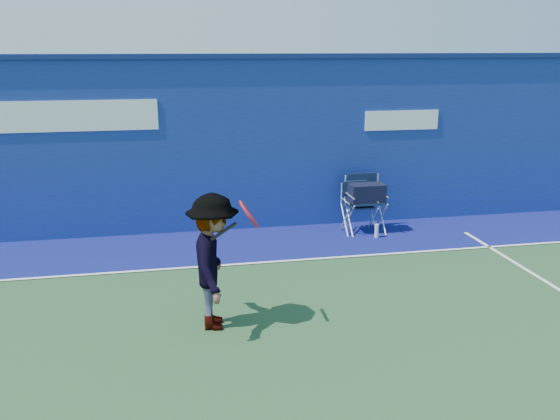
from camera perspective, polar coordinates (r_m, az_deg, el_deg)
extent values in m
plane|color=#274928|center=(6.14, -3.45, -15.98)|extent=(80.00, 80.00, 0.00)
cube|color=navy|center=(10.55, -7.41, 6.09)|extent=(24.00, 0.40, 3.00)
cube|color=navy|center=(10.42, -7.71, 14.47)|extent=(24.00, 0.50, 0.08)
cube|color=white|center=(10.51, -24.15, 8.14)|extent=(4.50, 0.02, 0.50)
cube|color=white|center=(11.11, 11.65, 8.46)|extent=(1.40, 0.02, 0.35)
cube|color=navy|center=(9.85, -6.67, -3.55)|extent=(24.00, 1.80, 0.01)
cube|color=white|center=(9.01, -6.21, -5.35)|extent=(24.00, 0.06, 0.01)
cube|color=#101D3B|center=(10.52, 7.64, 0.35)|extent=(0.46, 0.39, 0.03)
cube|color=silver|center=(10.68, 7.29, 1.66)|extent=(0.53, 0.02, 0.38)
cube|color=#101D3B|center=(10.67, 7.30, 2.06)|extent=(0.46, 0.02, 0.27)
cube|color=#101D3B|center=(10.66, 7.31, 2.26)|extent=(0.38, 0.06, 0.21)
cube|color=#101D3B|center=(10.55, 8.26, 0.78)|extent=(0.53, 0.45, 0.03)
cube|color=silver|center=(10.74, 7.85, 2.27)|extent=(0.61, 0.03, 0.44)
cube|color=#101D3B|center=(10.72, 7.86, 2.72)|extent=(0.53, 0.03, 0.31)
cube|color=black|center=(10.48, 8.36, 1.60)|extent=(0.61, 0.35, 0.33)
cylinder|color=silver|center=(10.36, 9.28, -2.01)|extent=(0.07, 0.07, 0.24)
imported|color=#EA4738|center=(6.89, -6.41, -4.99)|extent=(0.70, 1.09, 1.61)
torus|color=red|center=(6.63, -3.02, -0.39)|extent=(0.23, 0.38, 0.33)
cylinder|color=gray|center=(6.63, -3.02, -0.39)|extent=(0.18, 0.32, 0.27)
cylinder|color=black|center=(6.65, -5.44, -2.06)|extent=(0.31, 0.04, 0.21)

